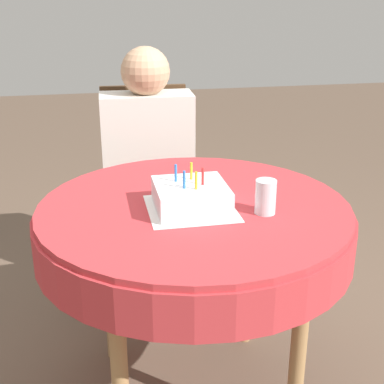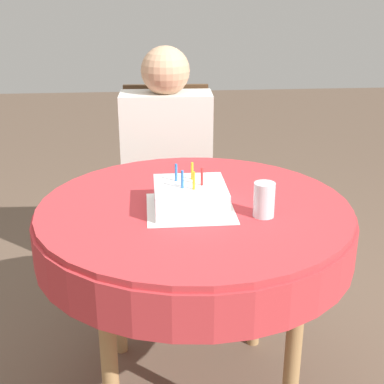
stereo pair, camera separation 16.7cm
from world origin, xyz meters
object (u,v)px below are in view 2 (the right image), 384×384
Objects in this scene: person at (167,150)px; drinking_glass at (264,200)px; chair at (167,182)px; birthday_cake at (190,196)px.

drinking_glass is at bearing -72.01° from person.
person reaches higher than chair.
person reaches higher than birthday_cake.
chair is 0.22m from person.
drinking_glass is (0.25, -1.00, 0.30)m from chair.
person reaches higher than drinking_glass.
chair reaches higher than birthday_cake.
chair is 0.97m from birthday_cake.
drinking_glass is at bearing -73.78° from chair.
birthday_cake is (0.03, -0.93, 0.29)m from chair.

